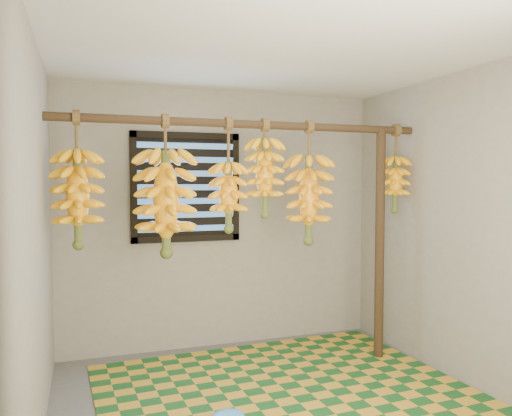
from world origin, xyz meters
name	(u,v)px	position (x,y,z in m)	size (l,w,h in m)	color
floor	(283,413)	(0.00, 0.00, -0.01)	(3.00, 3.00, 0.01)	#545454
ceiling	(284,50)	(0.00, 0.00, 2.40)	(3.00, 3.00, 0.01)	silver
wall_back	(223,219)	(0.00, 1.50, 1.20)	(3.00, 0.01, 2.40)	gray
wall_left	(35,244)	(-1.50, 0.00, 1.20)	(0.01, 3.00, 2.40)	gray
wall_right	(467,228)	(1.50, 0.00, 1.20)	(0.01, 3.00, 2.40)	gray
window	(186,187)	(-0.35, 1.48, 1.50)	(1.00, 0.04, 1.00)	black
hanging_pole	(250,124)	(0.00, 0.70, 2.00)	(0.06, 0.06, 3.00)	#412F19
support_post	(380,245)	(1.20, 0.70, 1.00)	(0.08, 0.08, 2.00)	#412F19
woven_mat	(285,391)	(0.14, 0.30, 0.01)	(2.65, 2.12, 0.01)	#164C1D
banana_bunch_a	(78,199)	(-1.28, 0.70, 1.43)	(0.33, 0.33, 0.97)	brown
banana_bunch_b	(166,203)	(-0.66, 0.70, 1.39)	(0.43, 0.43, 1.05)	brown
banana_bunch_c	(229,197)	(-0.17, 0.70, 1.43)	(0.29, 0.29, 0.89)	brown
banana_bunch_d	(265,178)	(0.13, 0.70, 1.58)	(0.30, 0.30, 0.78)	brown
banana_bunch_e	(309,199)	(0.51, 0.70, 1.41)	(0.36, 0.36, 1.01)	brown
banana_bunch_f	(395,184)	(1.35, 0.70, 1.53)	(0.25, 0.25, 0.77)	brown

